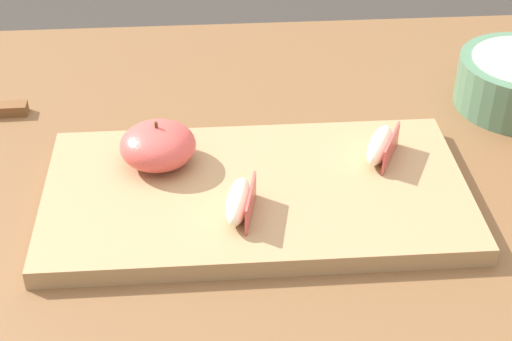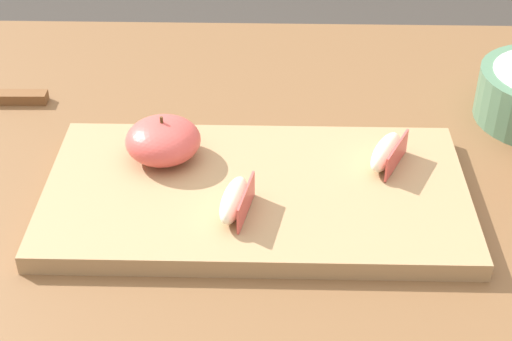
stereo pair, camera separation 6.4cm
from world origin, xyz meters
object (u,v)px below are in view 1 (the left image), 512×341
Objects in this scene: apple_wedge_near_knife at (239,201)px; cutting_board at (256,194)px; apple_half_skin_up at (158,145)px; apple_wedge_back at (381,145)px.

cutting_board is at bearing 66.31° from apple_wedge_near_knife.
apple_wedge_back is at bearing -1.68° from apple_half_skin_up.
apple_half_skin_up is 1.13× the size of apple_wedge_back.
apple_half_skin_up is (-0.10, 0.05, 0.03)m from cutting_board.
apple_wedge_near_knife is (-0.02, -0.05, 0.03)m from cutting_board.
cutting_board is 0.15m from apple_wedge_back.
apple_half_skin_up is 0.13m from apple_wedge_near_knife.
cutting_board is 5.40× the size of apple_half_skin_up.
apple_wedge_back is 1.00× the size of apple_wedge_near_knife.
apple_half_skin_up reaches higher than apple_wedge_back.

